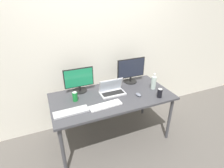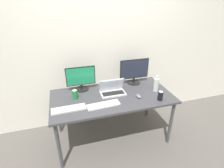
{
  "view_description": "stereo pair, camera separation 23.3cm",
  "coord_description": "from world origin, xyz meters",
  "px_view_note": "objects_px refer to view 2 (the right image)",
  "views": [
    {
      "loc": [
        -0.81,
        -1.92,
        1.97
      ],
      "look_at": [
        0.0,
        0.0,
        0.92
      ],
      "focal_mm": 28.0,
      "sensor_mm": 36.0,
      "label": 1
    },
    {
      "loc": [
        -0.59,
        -2.0,
        1.97
      ],
      "look_at": [
        0.0,
        0.0,
        0.92
      ],
      "focal_mm": 28.0,
      "sensor_mm": 36.0,
      "label": 2
    }
  ],
  "objects_px": {
    "keyboard_main": "(103,105)",
    "water_bottle": "(156,84)",
    "keyboard_aux": "(69,109)",
    "monitor_center": "(134,71)",
    "work_desk": "(112,99)",
    "soda_can_near_keyboard": "(75,94)",
    "laptop_silver": "(112,90)",
    "monitor_left": "(81,78)",
    "soda_can_by_laptop": "(160,96)",
    "mouse_by_keyboard": "(139,96)"
  },
  "relations": [
    {
      "from": "monitor_center",
      "to": "work_desk",
      "type": "bearing_deg",
      "value": -147.14
    },
    {
      "from": "water_bottle",
      "to": "soda_can_near_keyboard",
      "type": "height_order",
      "value": "water_bottle"
    },
    {
      "from": "monitor_left",
      "to": "keyboard_main",
      "type": "distance_m",
      "value": 0.57
    },
    {
      "from": "laptop_silver",
      "to": "soda_can_by_laptop",
      "type": "distance_m",
      "value": 0.66
    },
    {
      "from": "monitor_left",
      "to": "laptop_silver",
      "type": "distance_m",
      "value": 0.48
    },
    {
      "from": "monitor_left",
      "to": "keyboard_aux",
      "type": "bearing_deg",
      "value": -114.76
    },
    {
      "from": "monitor_left",
      "to": "soda_can_by_laptop",
      "type": "distance_m",
      "value": 1.13
    },
    {
      "from": "keyboard_aux",
      "to": "monitor_left",
      "type": "bearing_deg",
      "value": 63.56
    },
    {
      "from": "work_desk",
      "to": "soda_can_by_laptop",
      "type": "bearing_deg",
      "value": -26.32
    },
    {
      "from": "keyboard_aux",
      "to": "mouse_by_keyboard",
      "type": "distance_m",
      "value": 0.93
    },
    {
      "from": "monitor_left",
      "to": "monitor_center",
      "type": "bearing_deg",
      "value": -1.03
    },
    {
      "from": "soda_can_by_laptop",
      "to": "monitor_left",
      "type": "bearing_deg",
      "value": 148.51
    },
    {
      "from": "keyboard_aux",
      "to": "water_bottle",
      "type": "distance_m",
      "value": 1.25
    },
    {
      "from": "keyboard_aux",
      "to": "laptop_silver",
      "type": "bearing_deg",
      "value": 19.48
    },
    {
      "from": "monitor_left",
      "to": "monitor_center",
      "type": "xyz_separation_m",
      "value": [
        0.82,
        -0.01,
        0.03
      ]
    },
    {
      "from": "water_bottle",
      "to": "soda_can_near_keyboard",
      "type": "distance_m",
      "value": 1.15
    },
    {
      "from": "monitor_center",
      "to": "keyboard_aux",
      "type": "height_order",
      "value": "monitor_center"
    },
    {
      "from": "laptop_silver",
      "to": "soda_can_near_keyboard",
      "type": "relative_size",
      "value": 2.75
    },
    {
      "from": "keyboard_aux",
      "to": "soda_can_by_laptop",
      "type": "relative_size",
      "value": 3.27
    },
    {
      "from": "keyboard_main",
      "to": "soda_can_near_keyboard",
      "type": "height_order",
      "value": "soda_can_near_keyboard"
    },
    {
      "from": "keyboard_main",
      "to": "monitor_center",
      "type": "bearing_deg",
      "value": 34.94
    },
    {
      "from": "work_desk",
      "to": "laptop_silver",
      "type": "bearing_deg",
      "value": 68.75
    },
    {
      "from": "water_bottle",
      "to": "soda_can_by_laptop",
      "type": "relative_size",
      "value": 1.91
    },
    {
      "from": "laptop_silver",
      "to": "water_bottle",
      "type": "distance_m",
      "value": 0.63
    },
    {
      "from": "monitor_center",
      "to": "soda_can_by_laptop",
      "type": "distance_m",
      "value": 0.61
    },
    {
      "from": "laptop_silver",
      "to": "keyboard_aux",
      "type": "relative_size",
      "value": 0.84
    },
    {
      "from": "mouse_by_keyboard",
      "to": "monitor_left",
      "type": "bearing_deg",
      "value": 140.6
    },
    {
      "from": "soda_can_by_laptop",
      "to": "soda_can_near_keyboard",
      "type": "bearing_deg",
      "value": 161.77
    },
    {
      "from": "keyboard_aux",
      "to": "water_bottle",
      "type": "relative_size",
      "value": 1.71
    },
    {
      "from": "mouse_by_keyboard",
      "to": "water_bottle",
      "type": "height_order",
      "value": "water_bottle"
    },
    {
      "from": "keyboard_aux",
      "to": "water_bottle",
      "type": "height_order",
      "value": "water_bottle"
    },
    {
      "from": "monitor_left",
      "to": "keyboard_main",
      "type": "bearing_deg",
      "value": -68.04
    },
    {
      "from": "laptop_silver",
      "to": "keyboard_main",
      "type": "height_order",
      "value": "laptop_silver"
    },
    {
      "from": "monitor_center",
      "to": "soda_can_near_keyboard",
      "type": "relative_size",
      "value": 3.64
    },
    {
      "from": "laptop_silver",
      "to": "water_bottle",
      "type": "height_order",
      "value": "water_bottle"
    },
    {
      "from": "work_desk",
      "to": "water_bottle",
      "type": "height_order",
      "value": "water_bottle"
    },
    {
      "from": "laptop_silver",
      "to": "monitor_left",
      "type": "bearing_deg",
      "value": 149.6
    },
    {
      "from": "keyboard_main",
      "to": "water_bottle",
      "type": "distance_m",
      "value": 0.84
    },
    {
      "from": "monitor_left",
      "to": "monitor_center",
      "type": "relative_size",
      "value": 0.91
    },
    {
      "from": "monitor_left",
      "to": "soda_can_by_laptop",
      "type": "height_order",
      "value": "monitor_left"
    },
    {
      "from": "keyboard_main",
      "to": "keyboard_aux",
      "type": "xyz_separation_m",
      "value": [
        -0.42,
        0.03,
        0.0
      ]
    },
    {
      "from": "keyboard_main",
      "to": "keyboard_aux",
      "type": "height_order",
      "value": "same"
    },
    {
      "from": "keyboard_main",
      "to": "soda_can_near_keyboard",
      "type": "relative_size",
      "value": 3.3
    },
    {
      "from": "soda_can_by_laptop",
      "to": "laptop_silver",
      "type": "bearing_deg",
      "value": 147.73
    },
    {
      "from": "work_desk",
      "to": "laptop_silver",
      "type": "distance_m",
      "value": 0.13
    },
    {
      "from": "monitor_left",
      "to": "mouse_by_keyboard",
      "type": "xyz_separation_m",
      "value": [
        0.71,
        -0.44,
        -0.16
      ]
    },
    {
      "from": "work_desk",
      "to": "soda_can_near_keyboard",
      "type": "relative_size",
      "value": 13.17
    },
    {
      "from": "mouse_by_keyboard",
      "to": "laptop_silver",
      "type": "bearing_deg",
      "value": 138.82
    },
    {
      "from": "keyboard_main",
      "to": "work_desk",
      "type": "bearing_deg",
      "value": 46.22
    },
    {
      "from": "keyboard_aux",
      "to": "work_desk",
      "type": "bearing_deg",
      "value": 14.85
    }
  ]
}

